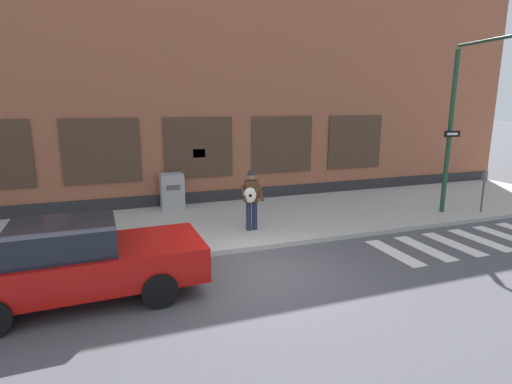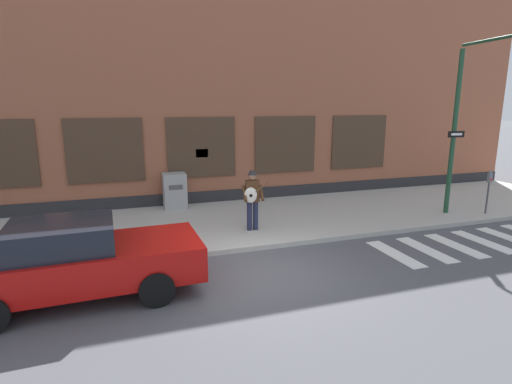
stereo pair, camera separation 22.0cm
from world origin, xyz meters
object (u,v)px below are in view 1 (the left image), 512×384
Objects in this scene: traffic_light at (480,98)px; utility_box at (172,191)px; red_car at (77,261)px; busker at (251,197)px; parking_meter at (484,184)px.

traffic_light is 10.03m from utility_box.
red_car is 2.72× the size of busker.
parking_meter reaches higher than red_car.
traffic_light reaches higher than busker.
utility_box is (2.61, 5.81, -0.03)m from red_car.
busker is 0.32× the size of traffic_light.
utility_box is at bearing 118.43° from busker.
busker is at bearing 168.98° from traffic_light.
busker is 1.19× the size of parking_meter.
traffic_light is at bearing -156.61° from parking_meter.
traffic_light is at bearing -28.45° from utility_box.
utility_box is (-1.76, 3.26, -0.36)m from busker.
busker reaches higher than parking_meter.
parking_meter is at bearing -5.50° from busker.
red_car is 3.83× the size of utility_box.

